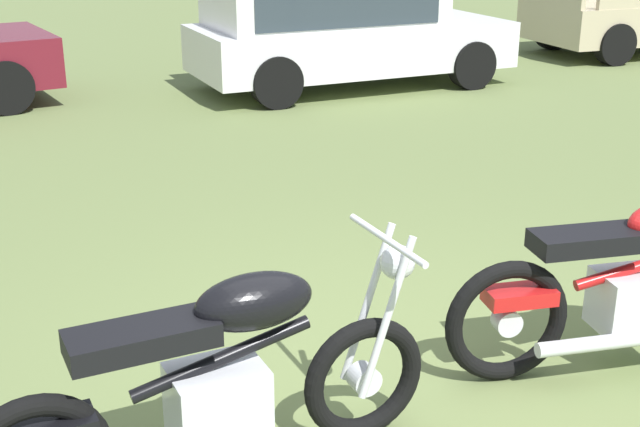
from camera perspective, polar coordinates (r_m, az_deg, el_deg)
The scene contains 4 objects.
ground_plane at distance 4.60m, azimuth 5.51°, elevation -11.35°, with size 120.00×120.00×0.00m, color olive.
motorcycle_black at distance 3.73m, azimuth -6.74°, elevation -10.97°, with size 2.07×0.64×1.02m.
motorcycle_red at distance 4.87m, azimuth 20.19°, elevation -4.37°, with size 2.06×0.69×1.02m.
car_white at distance 11.65m, azimuth 1.22°, elevation 12.34°, with size 4.24×1.87×1.43m.
Camera 1 is at (-1.94, -3.42, 2.39)m, focal length 48.36 mm.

